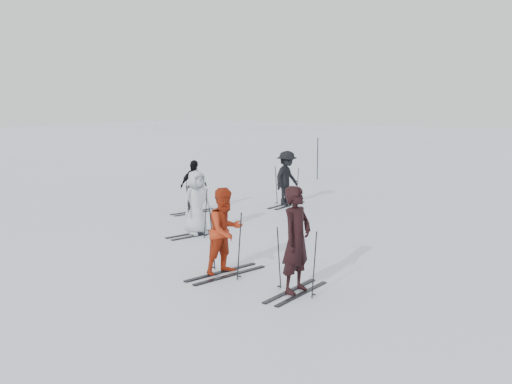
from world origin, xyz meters
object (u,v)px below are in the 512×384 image
at_px(skier_uphill_left, 194,187).
at_px(skier_red, 225,232).
at_px(skier_grey, 197,203).
at_px(skier_uphill_far, 287,179).
at_px(skier_near_dark, 296,241).
at_px(piste_marker, 318,159).

bearing_deg(skier_uphill_left, skier_red, -117.95).
bearing_deg(skier_grey, skier_uphill_left, 57.92).
distance_m(skier_uphill_left, skier_uphill_far, 3.05).
relative_size(skier_near_dark, skier_uphill_left, 1.20).
bearing_deg(skier_uphill_far, skier_uphill_left, 147.24).
xyz_separation_m(skier_uphill_far, piste_marker, (-2.40, 5.78, 0.03)).
height_order(skier_near_dark, skier_grey, skier_near_dark).
distance_m(skier_uphill_far, piste_marker, 6.26).
bearing_deg(skier_uphill_left, piste_marker, 18.76).
xyz_separation_m(skier_red, piste_marker, (-5.59, 12.49, 0.05)).
xyz_separation_m(skier_grey, piste_marker, (-2.89, 10.42, 0.09)).
height_order(skier_red, piste_marker, piste_marker).
relative_size(skier_uphill_far, piste_marker, 0.97).
xyz_separation_m(skier_near_dark, skier_grey, (-4.36, 2.13, -0.13)).
bearing_deg(skier_grey, piste_marker, 28.24).
height_order(skier_grey, skier_uphill_far, skier_uphill_far).
distance_m(skier_near_dark, skier_uphill_left, 7.61).
height_order(skier_grey, piste_marker, piste_marker).
bearing_deg(piste_marker, skier_uphill_far, -67.46).
bearing_deg(skier_red, skier_near_dark, -82.96).
bearing_deg(skier_red, skier_uphill_left, 58.56).
distance_m(skier_near_dark, piste_marker, 14.50).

